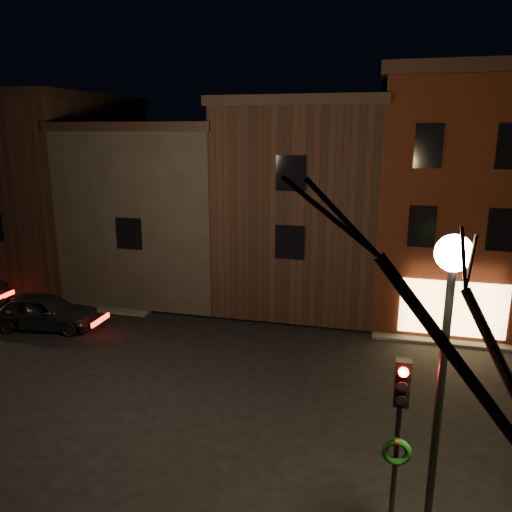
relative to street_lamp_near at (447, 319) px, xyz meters
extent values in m
plane|color=black|center=(-6.20, 6.00, -5.18)|extent=(120.00, 120.00, 0.00)
cube|color=#2D2B28|center=(-26.20, 26.00, -5.12)|extent=(30.00, 30.00, 0.12)
cube|color=#40160B|center=(1.80, 15.50, -0.06)|extent=(6.00, 8.00, 10.00)
cube|color=black|center=(1.80, 15.50, 5.19)|extent=(6.50, 8.50, 0.50)
cube|color=#FFC172|center=(1.80, 11.45, -3.76)|extent=(4.00, 0.12, 2.20)
cube|color=black|center=(-4.70, 16.50, -0.56)|extent=(7.00, 10.00, 9.00)
cube|color=black|center=(-4.70, 16.50, 4.14)|extent=(7.30, 10.30, 0.40)
cube|color=black|center=(-11.95, 16.50, -1.06)|extent=(7.50, 10.00, 8.00)
cube|color=black|center=(-11.95, 16.50, 3.14)|extent=(7.80, 10.30, 0.40)
cube|color=black|center=(-19.20, 16.50, -0.31)|extent=(7.00, 10.00, 9.50)
cube|color=black|center=(-19.20, 16.50, 4.64)|extent=(7.30, 10.30, 0.40)
cylinder|color=black|center=(0.00, 0.00, -2.06)|extent=(0.14, 0.14, 6.00)
sphere|color=#FFD18C|center=(0.00, 0.00, 1.12)|extent=(0.60, 0.60, 0.60)
cylinder|color=black|center=(-0.60, 0.60, -3.06)|extent=(0.10, 0.10, 4.00)
cube|color=black|center=(-0.60, 0.42, -1.46)|extent=(0.28, 0.22, 0.90)
cylinder|color=#FF0C07|center=(-0.60, 0.30, -1.18)|extent=(0.18, 0.06, 0.18)
cylinder|color=black|center=(-0.60, 0.30, -1.46)|extent=(0.18, 0.06, 0.18)
cylinder|color=black|center=(-0.60, 0.30, -1.74)|extent=(0.18, 0.06, 0.18)
torus|color=#0C380F|center=(-0.60, 0.51, -2.96)|extent=(0.58, 0.14, 0.58)
sphere|color=#990C0C|center=(-0.60, 0.49, -2.74)|extent=(0.12, 0.12, 0.12)
imported|color=black|center=(-14.71, 8.84, -4.42)|extent=(4.65, 2.37, 1.51)
camera|label=1|loc=(-1.18, -8.21, 3.03)|focal=35.00mm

